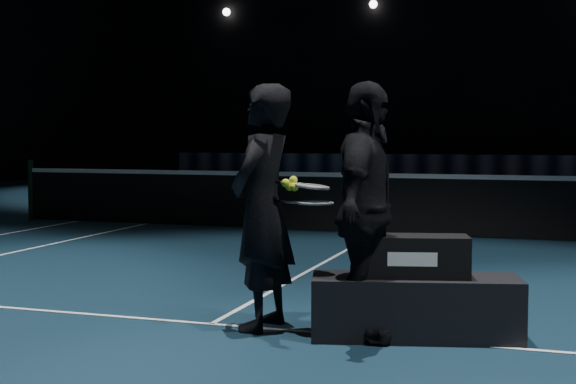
{
  "coord_description": "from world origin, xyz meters",
  "views": [
    {
      "loc": [
        2.62,
        -12.29,
        1.53
      ],
      "look_at": [
        0.66,
        -6.43,
        1.1
      ],
      "focal_mm": 50.0,
      "sensor_mm": 36.0,
      "label": 1
    }
  ],
  "objects_px": {
    "racket_lower": "(315,203)",
    "racket_upper": "(311,186)",
    "player_bench": "(416,307)",
    "racket_bag": "(416,256)",
    "player_a": "(262,207)",
    "player_b": "(365,211)",
    "tennis_balls": "(292,185)"
  },
  "relations": [
    {
      "from": "player_bench",
      "to": "player_b",
      "type": "xyz_separation_m",
      "value": [
        -0.36,
        -0.17,
        0.73
      ]
    },
    {
      "from": "racket_upper",
      "to": "player_b",
      "type": "bearing_deg",
      "value": -9.08
    },
    {
      "from": "player_bench",
      "to": "player_b",
      "type": "height_order",
      "value": "player_b"
    },
    {
      "from": "player_b",
      "to": "tennis_balls",
      "type": "xyz_separation_m",
      "value": [
        -0.59,
        0.06,
        0.18
      ]
    },
    {
      "from": "player_a",
      "to": "player_b",
      "type": "xyz_separation_m",
      "value": [
        0.85,
        -0.08,
        0.0
      ]
    },
    {
      "from": "player_bench",
      "to": "racket_upper",
      "type": "height_order",
      "value": "racket_upper"
    },
    {
      "from": "player_a",
      "to": "tennis_balls",
      "type": "xyz_separation_m",
      "value": [
        0.25,
        -0.02,
        0.18
      ]
    },
    {
      "from": "player_a",
      "to": "tennis_balls",
      "type": "height_order",
      "value": "player_a"
    },
    {
      "from": "player_a",
      "to": "player_b",
      "type": "height_order",
      "value": "same"
    },
    {
      "from": "racket_bag",
      "to": "racket_lower",
      "type": "height_order",
      "value": "racket_lower"
    },
    {
      "from": "player_bench",
      "to": "racket_upper",
      "type": "xyz_separation_m",
      "value": [
        -0.8,
        -0.09,
        0.91
      ]
    },
    {
      "from": "racket_lower",
      "to": "racket_upper",
      "type": "distance_m",
      "value": 0.14
    },
    {
      "from": "player_bench",
      "to": "racket_bag",
      "type": "xyz_separation_m",
      "value": [
        0.0,
        0.0,
        0.39
      ]
    },
    {
      "from": "player_a",
      "to": "racket_lower",
      "type": "distance_m",
      "value": 0.45
    },
    {
      "from": "player_bench",
      "to": "racket_bag",
      "type": "height_order",
      "value": "racket_bag"
    },
    {
      "from": "racket_bag",
      "to": "racket_lower",
      "type": "xyz_separation_m",
      "value": [
        -0.76,
        -0.14,
        0.39
      ]
    },
    {
      "from": "racket_bag",
      "to": "player_b",
      "type": "relative_size",
      "value": 0.4
    },
    {
      "from": "player_b",
      "to": "tennis_balls",
      "type": "height_order",
      "value": "player_b"
    },
    {
      "from": "racket_lower",
      "to": "racket_upper",
      "type": "xyz_separation_m",
      "value": [
        -0.05,
        0.04,
        0.12
      ]
    },
    {
      "from": "player_bench",
      "to": "racket_bag",
      "type": "distance_m",
      "value": 0.39
    },
    {
      "from": "player_b",
      "to": "racket_lower",
      "type": "relative_size",
      "value": 2.85
    },
    {
      "from": "player_bench",
      "to": "racket_bag",
      "type": "bearing_deg",
      "value": 0.0
    },
    {
      "from": "racket_bag",
      "to": "tennis_balls",
      "type": "height_order",
      "value": "tennis_balls"
    },
    {
      "from": "racket_bag",
      "to": "player_b",
      "type": "height_order",
      "value": "player_b"
    },
    {
      "from": "player_a",
      "to": "tennis_balls",
      "type": "bearing_deg",
      "value": 90.02
    },
    {
      "from": "player_a",
      "to": "racket_lower",
      "type": "xyz_separation_m",
      "value": [
        0.45,
        -0.04,
        0.05
      ]
    },
    {
      "from": "racket_bag",
      "to": "racket_upper",
      "type": "bearing_deg",
      "value": 172.57
    },
    {
      "from": "racket_bag",
      "to": "player_b",
      "type": "bearing_deg",
      "value": -167.86
    },
    {
      "from": "player_a",
      "to": "racket_upper",
      "type": "bearing_deg",
      "value": 94.61
    },
    {
      "from": "player_b",
      "to": "player_a",
      "type": "bearing_deg",
      "value": 81.85
    },
    {
      "from": "player_b",
      "to": "racket_upper",
      "type": "distance_m",
      "value": 0.48
    },
    {
      "from": "racket_upper",
      "to": "tennis_balls",
      "type": "height_order",
      "value": "tennis_balls"
    }
  ]
}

